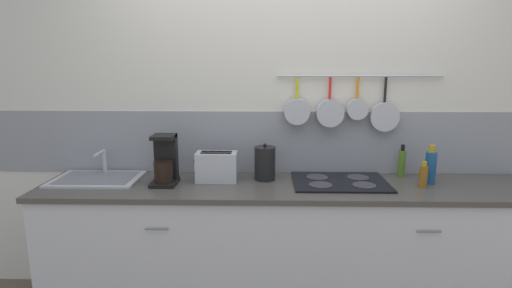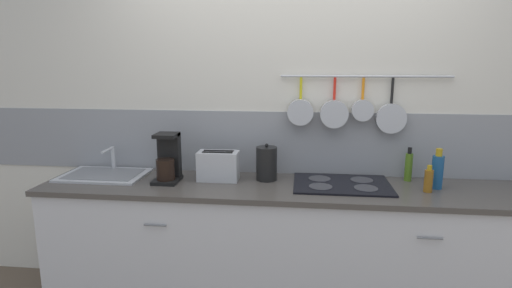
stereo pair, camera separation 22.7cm
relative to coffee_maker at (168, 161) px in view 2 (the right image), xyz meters
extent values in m
cube|color=silver|center=(0.82, 0.31, 0.28)|extent=(7.20, 0.06, 2.60)
cube|color=gray|center=(0.82, 0.30, 0.09)|extent=(7.20, 0.07, 0.44)
cylinder|color=#B7BABF|center=(1.30, 0.25, 0.56)|extent=(1.13, 0.02, 0.02)
cylinder|color=gold|center=(0.88, 0.25, 0.48)|extent=(0.02, 0.02, 0.15)
cylinder|color=#B7BABF|center=(0.88, 0.22, 0.32)|extent=(0.18, 0.07, 0.18)
cylinder|color=red|center=(1.10, 0.25, 0.47)|extent=(0.02, 0.02, 0.15)
cylinder|color=#B7BABF|center=(1.10, 0.22, 0.31)|extent=(0.19, 0.06, 0.19)
cylinder|color=orange|center=(1.29, 0.25, 0.48)|extent=(0.02, 0.02, 0.15)
cylinder|color=#B7BABF|center=(1.29, 0.23, 0.33)|extent=(0.14, 0.05, 0.14)
cylinder|color=black|center=(1.48, 0.25, 0.46)|extent=(0.02, 0.02, 0.17)
cylinder|color=#B7BABF|center=(1.48, 0.23, 0.28)|extent=(0.20, 0.04, 0.20)
cube|color=silver|center=(0.82, -0.03, -0.59)|extent=(3.21, 0.55, 0.85)
cylinder|color=slate|center=(0.01, -0.32, -0.32)|extent=(0.14, 0.01, 0.01)
cylinder|color=slate|center=(1.62, -0.32, -0.32)|extent=(0.14, 0.01, 0.01)
cube|color=#4C4742|center=(0.82, -0.03, -0.15)|extent=(3.25, 0.59, 0.03)
cube|color=#B7BABF|center=(-0.48, 0.05, -0.13)|extent=(0.57, 0.39, 0.01)
cube|color=slate|center=(-0.48, 0.05, -0.12)|extent=(0.49, 0.31, 0.00)
cylinder|color=#B7BABF|center=(-0.48, 0.20, -0.04)|extent=(0.03, 0.03, 0.18)
cylinder|color=#B7BABF|center=(-0.48, 0.12, 0.04)|extent=(0.02, 0.16, 0.02)
cube|color=black|center=(0.00, -0.03, -0.12)|extent=(0.16, 0.20, 0.02)
cube|color=black|center=(0.00, 0.04, 0.03)|extent=(0.15, 0.07, 0.32)
cylinder|color=black|center=(0.00, -0.05, -0.04)|extent=(0.12, 0.12, 0.14)
cube|color=black|center=(0.00, -0.01, 0.18)|extent=(0.15, 0.15, 0.02)
cube|color=#B7BABF|center=(0.33, 0.05, -0.04)|extent=(0.27, 0.15, 0.20)
cube|color=black|center=(0.33, 0.03, 0.06)|extent=(0.20, 0.03, 0.00)
cube|color=black|center=(0.33, 0.08, 0.06)|extent=(0.20, 0.03, 0.00)
cube|color=black|center=(0.19, 0.05, 0.00)|extent=(0.02, 0.02, 0.02)
cylinder|color=black|center=(0.66, 0.09, -0.02)|extent=(0.14, 0.14, 0.23)
sphere|color=black|center=(0.66, 0.09, 0.10)|extent=(0.02, 0.02, 0.02)
cube|color=black|center=(1.16, 0.03, -0.13)|extent=(0.62, 0.44, 0.01)
cylinder|color=#38383D|center=(1.02, -0.06, -0.12)|extent=(0.15, 0.15, 0.00)
cylinder|color=#38383D|center=(1.30, -0.06, -0.12)|extent=(0.15, 0.15, 0.00)
cylinder|color=#38383D|center=(1.02, 0.12, -0.12)|extent=(0.15, 0.15, 0.00)
cylinder|color=#38383D|center=(1.30, 0.12, -0.12)|extent=(0.15, 0.15, 0.00)
cylinder|color=#4C721E|center=(1.61, 0.18, -0.04)|extent=(0.05, 0.05, 0.19)
cylinder|color=black|center=(1.61, 0.18, 0.07)|extent=(0.03, 0.03, 0.04)
cylinder|color=#8C5919|center=(1.67, -0.05, -0.07)|extent=(0.05, 0.05, 0.14)
cylinder|color=#B28C19|center=(1.67, -0.05, 0.02)|extent=(0.03, 0.03, 0.03)
cylinder|color=navy|center=(1.74, 0.03, -0.03)|extent=(0.07, 0.07, 0.21)
cylinder|color=#B28C19|center=(1.74, 0.03, 0.10)|extent=(0.04, 0.04, 0.05)
camera|label=1|loc=(0.66, -2.53, 0.65)|focal=28.00mm
camera|label=2|loc=(0.88, -2.51, 0.65)|focal=28.00mm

